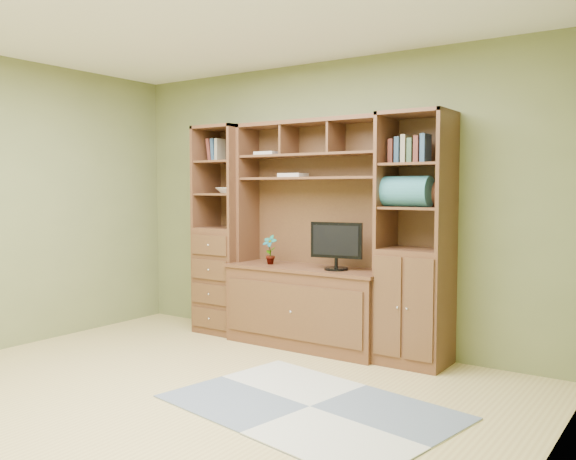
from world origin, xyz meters
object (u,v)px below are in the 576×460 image
Objects in this scene: center_hutch at (306,234)px; monitor at (336,237)px; right_tower at (415,239)px; left_tower at (225,230)px.

center_hutch is 3.59× the size of monitor.
monitor is at bearing -6.06° from center_hutch.
monitor is at bearing -173.84° from right_tower.
center_hutch is 1.00× the size of left_tower.
left_tower is 2.02m from right_tower.
center_hutch is 0.33m from monitor.
right_tower reaches higher than monitor.
left_tower is at bearing 177.71° from center_hutch.
right_tower is 0.70m from monitor.
center_hutch and right_tower have the same top height.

